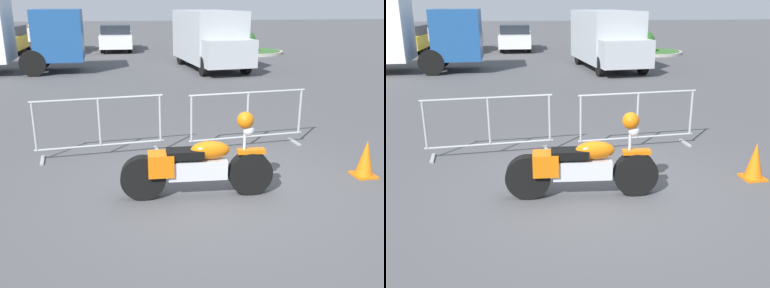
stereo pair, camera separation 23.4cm
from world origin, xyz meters
TOP-DOWN VIEW (x-y plane):
  - ground_plane at (0.00, 0.00)m, footprint 120.00×120.00m
  - motorcycle at (-0.34, -0.17)m, footprint 2.16×0.38m
  - crowd_barrier_near at (-1.69, 1.79)m, footprint 2.27×0.59m
  - crowd_barrier_far at (1.02, 1.79)m, footprint 2.27×0.59m
  - delivery_van at (2.65, 11.91)m, footprint 2.41×5.16m
  - parked_car_yellow at (-6.74, 19.50)m, footprint 1.89×4.30m
  - parked_car_tan at (-3.86, 19.60)m, footprint 1.86×4.23m
  - parked_car_white at (-0.99, 19.65)m, footprint 1.90×4.31m
  - pedestrian at (-4.99, 16.13)m, footprint 0.36×0.36m
  - planter_island at (5.85, 16.68)m, footprint 3.47×3.47m
  - traffic_cone at (2.42, 0.06)m, footprint 0.34×0.34m

SIDE VIEW (x-z plane):
  - ground_plane at x=0.00m, z-range 0.00..0.00m
  - traffic_cone at x=2.42m, z-range -0.01..0.58m
  - planter_island at x=5.85m, z-range -0.25..0.99m
  - motorcycle at x=-0.34m, z-range -0.14..1.07m
  - crowd_barrier_near at x=-1.69m, z-range 0.02..1.09m
  - crowd_barrier_far at x=1.02m, z-range 0.02..1.09m
  - parked_car_tan at x=-3.86m, z-range 0.01..1.42m
  - parked_car_yellow at x=-6.74m, z-range 0.01..1.45m
  - parked_car_white at x=-0.99m, z-range 0.01..1.45m
  - pedestrian at x=-4.99m, z-range 0.07..1.76m
  - delivery_van at x=2.65m, z-range 0.09..2.40m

